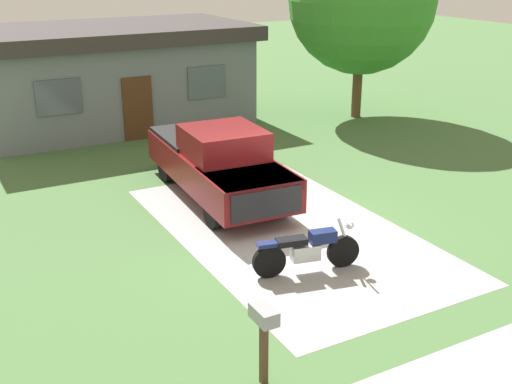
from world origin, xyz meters
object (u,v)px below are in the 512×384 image
(shade_tree, at_px, (362,0))
(neighbor_house, at_px, (114,74))
(pickup_truck, at_px, (217,161))
(mailbox, at_px, (264,325))
(motorcycle, at_px, (308,250))

(shade_tree, xyz_separation_m, neighbor_house, (-8.29, 3.48, -2.51))
(pickup_truck, relative_size, mailbox, 4.55)
(motorcycle, xyz_separation_m, neighbor_house, (0.22, 13.18, 1.32))
(mailbox, distance_m, shade_tree, 16.81)
(mailbox, bearing_deg, shade_tree, 48.33)
(mailbox, bearing_deg, pickup_truck, 69.52)
(motorcycle, height_order, neighbor_house, neighbor_house)
(pickup_truck, distance_m, shade_tree, 10.26)
(shade_tree, bearing_deg, neighbor_house, 157.22)
(motorcycle, relative_size, mailbox, 1.74)
(motorcycle, distance_m, mailbox, 3.62)
(motorcycle, relative_size, pickup_truck, 0.38)
(mailbox, bearing_deg, neighbor_house, 80.40)
(motorcycle, relative_size, neighbor_house, 0.23)
(motorcycle, bearing_deg, neighbor_house, 89.05)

